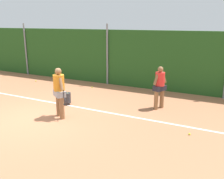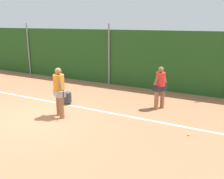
{
  "view_description": "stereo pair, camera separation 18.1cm",
  "coord_description": "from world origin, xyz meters",
  "px_view_note": "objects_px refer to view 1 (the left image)",
  "views": [
    {
      "loc": [
        6.24,
        -6.16,
        3.34
      ],
      "look_at": [
        2.24,
        1.76,
        0.91
      ],
      "focal_mm": 39.72,
      "sensor_mm": 36.0,
      "label": 1
    },
    {
      "loc": [
        6.4,
        -6.08,
        3.34
      ],
      "look_at": [
        2.24,
        1.76,
        0.91
      ],
      "focal_mm": 39.72,
      "sensor_mm": 36.0,
      "label": 2
    }
  ],
  "objects_px": {
    "tennis_ball_2": "(56,95)",
    "tennis_ball_5": "(92,87)",
    "player_midcourt": "(160,85)",
    "tennis_ball_0": "(36,81)",
    "ball_hopper": "(67,98)",
    "player_foreground_near": "(59,90)",
    "tennis_ball_4": "(190,134)"
  },
  "relations": [
    {
      "from": "ball_hopper",
      "to": "tennis_ball_0",
      "type": "height_order",
      "value": "ball_hopper"
    },
    {
      "from": "tennis_ball_5",
      "to": "tennis_ball_4",
      "type": "bearing_deg",
      "value": -31.89
    },
    {
      "from": "tennis_ball_0",
      "to": "tennis_ball_4",
      "type": "distance_m",
      "value": 9.77
    },
    {
      "from": "player_midcourt",
      "to": "tennis_ball_5",
      "type": "bearing_deg",
      "value": 95.91
    },
    {
      "from": "player_foreground_near",
      "to": "tennis_ball_2",
      "type": "height_order",
      "value": "player_foreground_near"
    },
    {
      "from": "player_foreground_near",
      "to": "player_midcourt",
      "type": "relative_size",
      "value": 1.07
    },
    {
      "from": "tennis_ball_2",
      "to": "tennis_ball_5",
      "type": "xyz_separation_m",
      "value": [
        0.81,
        1.93,
        0.0
      ]
    },
    {
      "from": "player_foreground_near",
      "to": "ball_hopper",
      "type": "bearing_deg",
      "value": 150.88
    },
    {
      "from": "tennis_ball_5",
      "to": "tennis_ball_0",
      "type": "bearing_deg",
      "value": -176.06
    },
    {
      "from": "tennis_ball_2",
      "to": "tennis_ball_4",
      "type": "bearing_deg",
      "value": -13.55
    },
    {
      "from": "player_foreground_near",
      "to": "ball_hopper",
      "type": "xyz_separation_m",
      "value": [
        -0.68,
        1.26,
        -0.72
      ]
    },
    {
      "from": "player_midcourt",
      "to": "tennis_ball_2",
      "type": "bearing_deg",
      "value": 121.43
    },
    {
      "from": "player_midcourt",
      "to": "ball_hopper",
      "type": "relative_size",
      "value": 3.3
    },
    {
      "from": "tennis_ball_5",
      "to": "tennis_ball_2",
      "type": "bearing_deg",
      "value": -112.69
    },
    {
      "from": "player_foreground_near",
      "to": "tennis_ball_5",
      "type": "bearing_deg",
      "value": 138.27
    },
    {
      "from": "ball_hopper",
      "to": "tennis_ball_2",
      "type": "height_order",
      "value": "ball_hopper"
    },
    {
      "from": "player_midcourt",
      "to": "tennis_ball_0",
      "type": "distance_m",
      "value": 7.84
    },
    {
      "from": "tennis_ball_2",
      "to": "tennis_ball_5",
      "type": "height_order",
      "value": "same"
    },
    {
      "from": "tennis_ball_0",
      "to": "tennis_ball_2",
      "type": "bearing_deg",
      "value": -30.51
    },
    {
      "from": "tennis_ball_4",
      "to": "tennis_ball_0",
      "type": "bearing_deg",
      "value": 160.79
    },
    {
      "from": "player_foreground_near",
      "to": "tennis_ball_0",
      "type": "bearing_deg",
      "value": 174.24
    },
    {
      "from": "player_midcourt",
      "to": "tennis_ball_2",
      "type": "relative_size",
      "value": 25.67
    },
    {
      "from": "tennis_ball_0",
      "to": "tennis_ball_5",
      "type": "relative_size",
      "value": 1.0
    },
    {
      "from": "player_foreground_near",
      "to": "tennis_ball_5",
      "type": "distance_m",
      "value": 4.32
    },
    {
      "from": "player_foreground_near",
      "to": "tennis_ball_5",
      "type": "height_order",
      "value": "player_foreground_near"
    },
    {
      "from": "player_midcourt",
      "to": "ball_hopper",
      "type": "xyz_separation_m",
      "value": [
        -3.58,
        -1.25,
        -0.66
      ]
    },
    {
      "from": "tennis_ball_0",
      "to": "tennis_ball_5",
      "type": "height_order",
      "value": "same"
    },
    {
      "from": "tennis_ball_4",
      "to": "tennis_ball_5",
      "type": "distance_m",
      "value": 6.56
    },
    {
      "from": "player_foreground_near",
      "to": "ball_hopper",
      "type": "distance_m",
      "value": 1.6
    },
    {
      "from": "player_midcourt",
      "to": "tennis_ball_0",
      "type": "xyz_separation_m",
      "value": [
        -7.68,
        1.29,
        -0.92
      ]
    },
    {
      "from": "tennis_ball_2",
      "to": "ball_hopper",
      "type": "bearing_deg",
      "value": -34.4
    },
    {
      "from": "player_midcourt",
      "to": "ball_hopper",
      "type": "bearing_deg",
      "value": 136.12
    }
  ]
}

